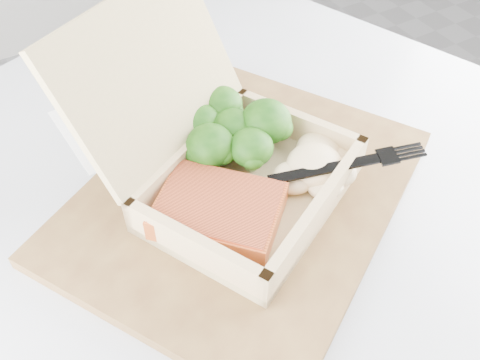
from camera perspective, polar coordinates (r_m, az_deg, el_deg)
cafe_table at (r=0.70m, az=-0.43°, el=-13.94°), size 1.07×1.07×0.74m
serving_tray at (r=0.56m, az=0.21°, el=-1.52°), size 0.46×0.44×0.02m
takeout_container at (r=0.52m, az=-2.26°, el=2.98°), size 0.29×0.30×0.18m
salmon_fillet at (r=0.50m, az=-2.28°, el=-3.27°), size 0.14×0.14×0.02m
broccoli_pile at (r=0.56m, az=-0.77°, el=5.00°), size 0.12×0.12×0.04m
mashed_potatoes at (r=0.54m, az=7.98°, el=1.62°), size 0.09×0.08×0.03m
plastic_fork at (r=0.52m, az=6.80°, el=0.88°), size 0.16×0.07×0.01m
receipt at (r=0.66m, az=-15.20°, el=5.04°), size 0.08×0.13×0.00m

